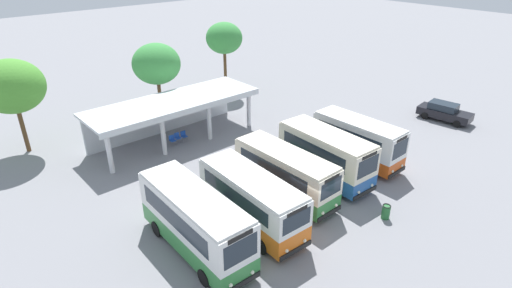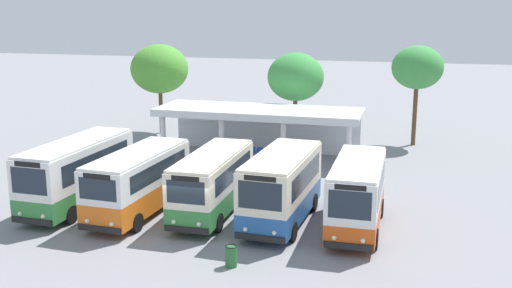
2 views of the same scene
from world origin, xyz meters
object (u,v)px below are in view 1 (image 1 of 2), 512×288
object	(u,v)px
city_bus_nearest_orange	(195,220)
waiting_chair_middle_seat	(184,135)
city_bus_fourth_amber	(326,154)
city_bus_second_in_row	(252,199)
waiting_chair_end_by_column	(172,139)
city_bus_fifth_blue	(358,139)
waiting_chair_second_from_end	(177,137)
city_bus_middle_cream	(285,172)
parked_car_flank	(444,112)
litter_bin_apron	(386,212)

from	to	relation	value
city_bus_nearest_orange	waiting_chair_middle_seat	xyz separation A→B (m)	(6.57, 11.70, -1.38)
city_bus_fourth_amber	city_bus_second_in_row	bearing A→B (deg)	-174.66
city_bus_nearest_orange	city_bus_second_in_row	size ratio (longest dim) A/B	1.05
city_bus_nearest_orange	waiting_chair_end_by_column	distance (m)	12.92
city_bus_fifth_blue	waiting_chair_second_from_end	world-z (taller)	city_bus_fifth_blue
city_bus_second_in_row	city_bus_middle_cream	world-z (taller)	city_bus_second_in_row
city_bus_nearest_orange	waiting_chair_end_by_column	size ratio (longest dim) A/B	9.12
city_bus_nearest_orange	waiting_chair_end_by_column	bearing A→B (deg)	64.88
parked_car_flank	waiting_chair_second_from_end	size ratio (longest dim) A/B	5.49
waiting_chair_end_by_column	waiting_chair_second_from_end	distance (m)	0.57
city_bus_middle_cream	parked_car_flank	world-z (taller)	city_bus_middle_cream
city_bus_second_in_row	waiting_chair_second_from_end	bearing A→B (deg)	78.48
city_bus_nearest_orange	city_bus_middle_cream	world-z (taller)	city_bus_nearest_orange
city_bus_nearest_orange	litter_bin_apron	world-z (taller)	city_bus_nearest_orange
parked_car_flank	waiting_chair_middle_seat	xyz separation A→B (m)	(-20.10, 11.80, -0.31)
city_bus_fifth_blue	city_bus_middle_cream	bearing A→B (deg)	177.96
city_bus_nearest_orange	city_bus_fifth_blue	world-z (taller)	city_bus_nearest_orange
city_bus_second_in_row	litter_bin_apron	xyz separation A→B (m)	(6.29, -4.73, -1.31)
city_bus_fifth_blue	waiting_chair_end_by_column	world-z (taller)	city_bus_fifth_blue
litter_bin_apron	city_bus_middle_cream	bearing A→B (deg)	115.82
city_bus_fourth_amber	waiting_chair_second_from_end	world-z (taller)	city_bus_fourth_amber
city_bus_nearest_orange	city_bus_fifth_blue	xyz separation A→B (m)	(14.23, 0.39, -0.09)
city_bus_middle_cream	city_bus_fifth_blue	xyz separation A→B (m)	(7.12, -0.25, 0.08)
parked_car_flank	waiting_chair_middle_seat	size ratio (longest dim) A/B	5.49
city_bus_nearest_orange	city_bus_middle_cream	xyz separation A→B (m)	(7.12, 0.65, -0.17)
city_bus_fifth_blue	waiting_chair_middle_seat	distance (m)	13.72
city_bus_fifth_blue	litter_bin_apron	distance (m)	7.08
city_bus_fifth_blue	city_bus_second_in_row	bearing A→B (deg)	-176.42
city_bus_nearest_orange	city_bus_second_in_row	world-z (taller)	city_bus_nearest_orange
city_bus_second_in_row	waiting_chair_second_from_end	world-z (taller)	city_bus_second_in_row
city_bus_middle_cream	city_bus_fifth_blue	distance (m)	7.12
city_bus_middle_cream	waiting_chair_second_from_end	size ratio (longest dim) A/B	8.58
city_bus_fifth_blue	city_bus_nearest_orange	bearing A→B (deg)	-178.42
waiting_chair_end_by_column	city_bus_fifth_blue	bearing A→B (deg)	-52.01
waiting_chair_end_by_column	waiting_chair_middle_seat	world-z (taller)	same
waiting_chair_middle_seat	litter_bin_apron	world-z (taller)	litter_bin_apron
waiting_chair_end_by_column	waiting_chair_second_from_end	size ratio (longest dim) A/B	1.00
waiting_chair_middle_seat	waiting_chair_second_from_end	bearing A→B (deg)	173.49
city_bus_fourth_amber	waiting_chair_second_from_end	size ratio (longest dim) A/B	8.23
city_bus_middle_cream	parked_car_flank	xyz separation A→B (m)	(19.55, -0.74, -0.90)
city_bus_fourth_amber	waiting_chair_end_by_column	size ratio (longest dim) A/B	8.23
city_bus_middle_cream	parked_car_flank	bearing A→B (deg)	-2.18
city_bus_nearest_orange	city_bus_fifth_blue	bearing A→B (deg)	1.58
city_bus_fifth_blue	waiting_chair_second_from_end	size ratio (longest dim) A/B	7.96
waiting_chair_second_from_end	waiting_chair_middle_seat	world-z (taller)	same
city_bus_second_in_row	parked_car_flank	world-z (taller)	city_bus_second_in_row
city_bus_middle_cream	parked_car_flank	distance (m)	19.59
waiting_chair_end_by_column	waiting_chair_middle_seat	size ratio (longest dim) A/B	1.00
city_bus_fifth_blue	waiting_chair_second_from_end	xyz separation A→B (m)	(-8.22, 11.37, -1.29)
waiting_chair_second_from_end	waiting_chair_middle_seat	xyz separation A→B (m)	(0.56, -0.06, 0.00)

